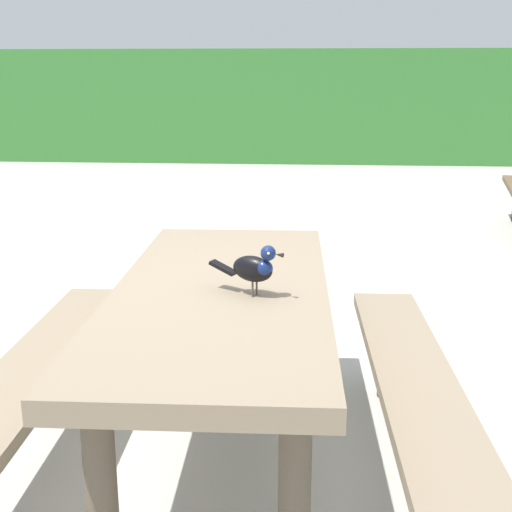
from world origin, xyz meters
TOP-DOWN VIEW (x-y plane):
  - ground_plane at (0.00, 0.00)m, footprint 60.00×60.00m
  - hedge_wall at (0.00, 9.44)m, footprint 28.00×1.28m
  - picnic_table_foreground at (0.19, -0.18)m, footprint 1.72×1.82m
  - bird_grackle at (0.32, -0.28)m, footprint 0.27×0.15m

SIDE VIEW (x-z plane):
  - ground_plane at x=0.00m, z-range 0.00..0.00m
  - picnic_table_foreground at x=0.19m, z-range 0.19..0.93m
  - bird_grackle at x=0.32m, z-range 0.75..0.94m
  - hedge_wall at x=0.00m, z-range 0.00..1.85m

